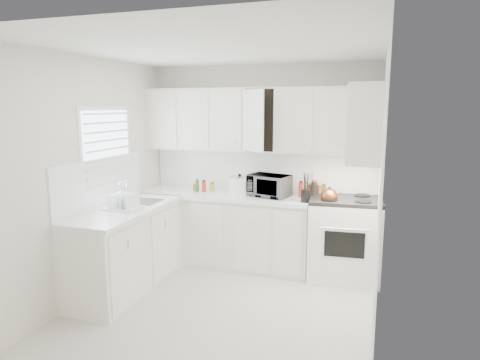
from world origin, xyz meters
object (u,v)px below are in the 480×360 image
at_px(microwave, 269,183).
at_px(stove, 345,227).
at_px(tea_kettle, 329,195).
at_px(dish_rack, 123,200).
at_px(utensil_crock, 306,187).
at_px(rice_cooker, 240,184).

bearing_deg(microwave, stove, 12.97).
distance_m(tea_kettle, dish_rack, 2.35).
bearing_deg(tea_kettle, utensil_crock, 172.25).
height_order(utensil_crock, dish_rack, utensil_crock).
xyz_separation_m(microwave, dish_rack, (-1.36, -1.17, -0.06)).
distance_m(tea_kettle, microwave, 0.79).
distance_m(rice_cooker, dish_rack, 1.52).
bearing_deg(stove, rice_cooker, 174.42).
bearing_deg(dish_rack, utensil_crock, 29.49).
height_order(tea_kettle, rice_cooker, rice_cooker).
bearing_deg(stove, utensil_crock, -165.05).
bearing_deg(stove, dish_rack, -158.24).
distance_m(stove, dish_rack, 2.61).
height_order(tea_kettle, microwave, microwave).
height_order(stove, utensil_crock, utensil_crock).
distance_m(stove, microwave, 1.06).
xyz_separation_m(tea_kettle, dish_rack, (-2.13, -0.98, 0.00)).
bearing_deg(stove, tea_kettle, -142.94).
xyz_separation_m(tea_kettle, utensil_crock, (-0.27, -0.00, 0.08)).
relative_size(stove, microwave, 2.59).
distance_m(stove, rice_cooker, 1.41).
bearing_deg(rice_cooker, dish_rack, -131.61).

